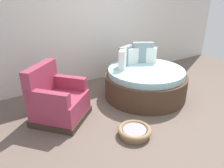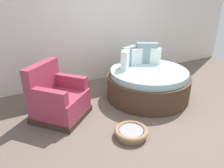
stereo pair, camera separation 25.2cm
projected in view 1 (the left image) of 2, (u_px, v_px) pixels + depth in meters
ground_plane at (152, 114)px, 3.88m from camera, size 8.00×8.00×0.02m
back_wall at (95, 12)px, 4.84m from camera, size 8.00×0.12×3.15m
round_daybed at (145, 81)px, 4.44m from camera, size 1.65×1.65×1.02m
red_armchair at (57, 101)px, 3.61m from camera, size 1.13×1.13×0.94m
pet_basket at (135, 131)px, 3.28m from camera, size 0.51×0.51×0.13m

